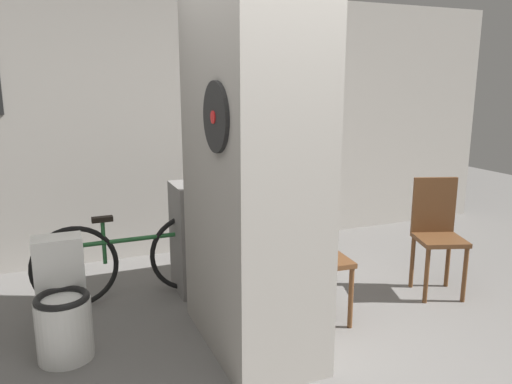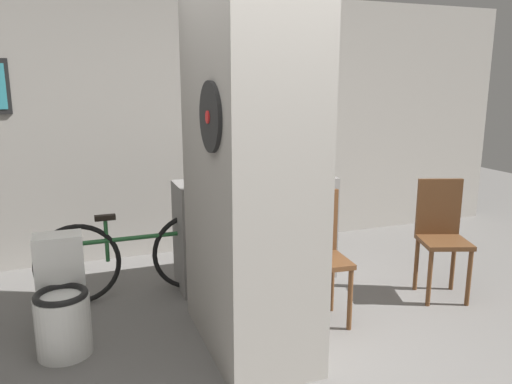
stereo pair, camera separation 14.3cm
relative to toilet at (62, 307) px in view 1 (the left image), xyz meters
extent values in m
cube|color=gray|center=(1.09, 1.71, 0.98)|extent=(8.00, 0.06, 2.60)
cube|color=black|center=(2.59, 1.66, 1.23)|extent=(0.44, 0.02, 0.34)
cube|color=#B24C8C|center=(2.59, 1.65, 1.23)|extent=(0.36, 0.01, 0.28)
cube|color=gray|center=(1.18, -0.33, 0.98)|extent=(0.59, 1.18, 2.60)
cylinder|color=black|center=(0.87, -0.57, 1.23)|extent=(0.03, 0.40, 0.40)
cylinder|color=red|center=(0.86, -0.57, 1.23)|extent=(0.01, 0.07, 0.07)
cube|color=gray|center=(1.61, 0.67, 0.14)|extent=(1.40, 0.44, 0.92)
cylinder|color=white|center=(0.00, -0.07, -0.12)|extent=(0.35, 0.35, 0.40)
torus|color=black|center=(0.00, -0.07, 0.09)|extent=(0.34, 0.34, 0.04)
cube|color=white|center=(0.00, 0.17, 0.25)|extent=(0.31, 0.20, 0.35)
cylinder|color=brown|center=(1.60, -0.40, -0.09)|extent=(0.04, 0.04, 0.46)
cylinder|color=brown|center=(1.91, -0.43, -0.09)|extent=(0.04, 0.04, 0.46)
cylinder|color=brown|center=(1.63, -0.09, -0.09)|extent=(0.04, 0.04, 0.46)
cylinder|color=brown|center=(1.94, -0.12, -0.09)|extent=(0.04, 0.04, 0.46)
cube|color=brown|center=(1.77, -0.26, 0.16)|extent=(0.40, 0.40, 0.04)
cube|color=brown|center=(1.78, -0.09, 0.41)|extent=(0.37, 0.06, 0.47)
cylinder|color=brown|center=(2.70, -0.31, -0.09)|extent=(0.04, 0.04, 0.46)
cylinder|color=brown|center=(3.00, -0.41, -0.09)|extent=(0.04, 0.04, 0.46)
cylinder|color=brown|center=(2.80, -0.01, -0.09)|extent=(0.04, 0.04, 0.46)
cylinder|color=brown|center=(3.10, -0.12, -0.09)|extent=(0.04, 0.04, 0.46)
cube|color=brown|center=(2.90, -0.21, 0.16)|extent=(0.47, 0.47, 0.04)
cube|color=brown|center=(2.95, -0.05, 0.41)|extent=(0.36, 0.15, 0.47)
torus|color=black|center=(0.11, 0.68, 0.01)|extent=(0.66, 0.04, 0.66)
torus|color=black|center=(1.03, 0.68, 0.01)|extent=(0.66, 0.04, 0.66)
cylinder|color=#266633|center=(0.57, 0.68, 0.18)|extent=(0.84, 0.04, 0.04)
cylinder|color=#266633|center=(0.34, 0.68, 0.18)|extent=(0.03, 0.03, 0.34)
cylinder|color=#266633|center=(0.98, 0.68, 0.18)|extent=(0.03, 0.03, 0.31)
cube|color=black|center=(0.34, 0.68, 0.38)|extent=(0.16, 0.06, 0.04)
cylinder|color=#262626|center=(0.98, 0.68, 0.34)|extent=(0.03, 0.42, 0.03)
cylinder|color=silver|center=(1.92, 0.75, 0.68)|extent=(0.07, 0.07, 0.17)
cylinder|color=silver|center=(1.92, 0.75, 0.80)|extent=(0.03, 0.03, 0.07)
sphere|color=#333333|center=(1.92, 0.75, 0.85)|extent=(0.03, 0.03, 0.03)
cylinder|color=#19598C|center=(2.03, 0.73, 0.67)|extent=(0.08, 0.08, 0.14)
cylinder|color=#19598C|center=(2.03, 0.73, 0.77)|extent=(0.03, 0.03, 0.06)
sphere|color=#333333|center=(2.03, 0.73, 0.81)|extent=(0.03, 0.03, 0.03)
camera|label=1|loc=(0.01, -3.23, 1.42)|focal=35.00mm
camera|label=2|loc=(0.14, -3.28, 1.42)|focal=35.00mm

